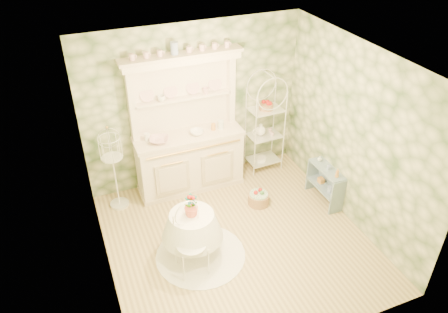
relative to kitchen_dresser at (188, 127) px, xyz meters
name	(u,v)px	position (x,y,z in m)	size (l,w,h in m)	color
floor	(237,240)	(0.20, -1.52, -1.15)	(3.60, 3.60, 0.00)	tan
ceiling	(241,63)	(0.20, -1.52, 1.56)	(3.60, 3.60, 0.00)	white
wall_left	(97,195)	(-1.60, -1.52, 0.21)	(3.60, 3.60, 0.00)	beige
wall_right	(355,137)	(2.00, -1.52, 0.21)	(3.60, 3.60, 0.00)	beige
wall_back	(194,105)	(0.20, 0.28, 0.21)	(3.60, 3.60, 0.00)	beige
wall_front	(313,259)	(0.20, -3.32, 0.21)	(3.60, 3.60, 0.00)	beige
kitchen_dresser	(188,127)	(0.00, 0.00, 0.00)	(1.87, 0.61, 2.29)	white
bakers_rack	(265,126)	(1.40, 0.06, -0.32)	(0.52, 0.37, 1.66)	white
side_shelf	(325,185)	(1.88, -1.19, -0.84)	(0.26, 0.70, 0.60)	#758E9F
round_table	(193,234)	(-0.47, -1.54, -0.78)	(0.67, 0.67, 0.74)	white
cafe_chair	(192,248)	(-0.57, -1.80, -0.76)	(0.35, 0.35, 0.77)	white
birdcage_stand	(114,171)	(-1.23, -0.07, -0.48)	(0.32, 0.32, 1.34)	white
floor_basket	(259,198)	(0.86, -0.88, -1.04)	(0.31, 0.31, 0.20)	#A77E54
lace_rug	(201,255)	(-0.39, -1.61, -1.14)	(1.25, 1.25, 0.01)	white
bowl_floral	(159,142)	(-0.49, -0.07, -0.13)	(0.30, 0.30, 0.07)	white
bowl_white	(197,134)	(0.13, -0.05, -0.13)	(0.22, 0.22, 0.07)	white
cup_left	(161,99)	(-0.35, 0.16, 0.47)	(0.12, 0.12, 0.09)	white
cup_right	(206,92)	(0.37, 0.16, 0.47)	(0.10, 0.10, 0.10)	white
potted_geranium	(192,206)	(-0.46, -1.53, -0.30)	(0.16, 0.11, 0.31)	#3F7238
bottle_amber	(337,173)	(1.88, -1.43, -0.46)	(0.06, 0.06, 0.15)	#CC8836
bottle_blue	(329,167)	(1.88, -1.21, -0.49)	(0.05, 0.05, 0.11)	#879AC6
bottle_glass	(320,159)	(1.88, -0.95, -0.50)	(0.07, 0.07, 0.09)	silver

